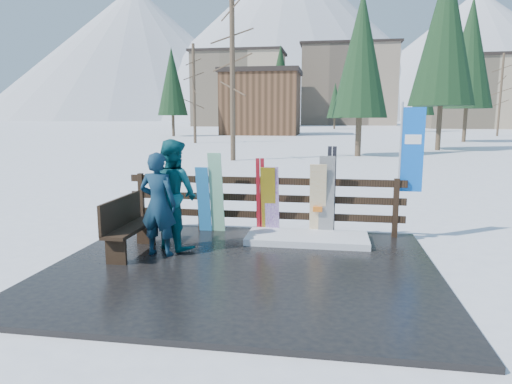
% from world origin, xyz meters
% --- Properties ---
extents(ground, '(700.00, 700.00, 0.00)m').
position_xyz_m(ground, '(0.00, 0.00, 0.00)').
color(ground, white).
rests_on(ground, ground).
extents(deck, '(6.00, 5.00, 0.08)m').
position_xyz_m(deck, '(0.00, 0.00, 0.04)').
color(deck, black).
rests_on(deck, ground).
extents(fence, '(5.60, 0.10, 1.15)m').
position_xyz_m(fence, '(0.00, 2.20, 0.74)').
color(fence, black).
rests_on(fence, deck).
extents(snow_patch, '(2.26, 1.00, 0.12)m').
position_xyz_m(snow_patch, '(0.93, 1.60, 0.14)').
color(snow_patch, white).
rests_on(snow_patch, deck).
extents(bench, '(0.41, 1.50, 0.97)m').
position_xyz_m(bench, '(-2.07, 0.36, 0.60)').
color(bench, black).
rests_on(bench, deck).
extents(snowboard_0, '(0.26, 0.28, 1.34)m').
position_xyz_m(snowboard_0, '(-1.18, 1.98, 0.75)').
color(snowboard_0, '#2A89D5').
rests_on(snowboard_0, deck).
extents(snowboard_1, '(0.27, 0.32, 1.63)m').
position_xyz_m(snowboard_1, '(-0.91, 1.98, 0.89)').
color(snowboard_1, white).
rests_on(snowboard_1, deck).
extents(snowboard_2, '(0.28, 0.34, 1.37)m').
position_xyz_m(snowboard_2, '(0.14, 1.98, 0.76)').
color(snowboard_2, yellow).
rests_on(snowboard_2, deck).
extents(snowboard_3, '(0.28, 0.31, 1.38)m').
position_xyz_m(snowboard_3, '(0.21, 1.98, 0.77)').
color(snowboard_3, silver).
rests_on(snowboard_3, deck).
extents(snowboard_4, '(0.30, 0.23, 1.59)m').
position_xyz_m(snowboard_4, '(1.27, 1.98, 0.88)').
color(snowboard_4, black).
rests_on(snowboard_4, deck).
extents(snowboard_5, '(0.31, 0.34, 1.44)m').
position_xyz_m(snowboard_5, '(1.11, 1.98, 0.80)').
color(snowboard_5, white).
rests_on(snowboard_5, deck).
extents(ski_pair_a, '(0.16, 0.16, 1.53)m').
position_xyz_m(ski_pair_a, '(-0.03, 2.05, 0.84)').
color(ski_pair_a, maroon).
rests_on(ski_pair_a, deck).
extents(ski_pair_b, '(0.17, 0.23, 1.77)m').
position_xyz_m(ski_pair_b, '(1.36, 2.05, 0.97)').
color(ski_pair_b, black).
rests_on(ski_pair_b, deck).
extents(rental_flag, '(0.45, 0.04, 2.60)m').
position_xyz_m(rental_flag, '(2.81, 2.25, 1.69)').
color(rental_flag, silver).
rests_on(rental_flag, deck).
extents(person_front, '(0.67, 0.47, 1.75)m').
position_xyz_m(person_front, '(-1.50, 0.36, 0.95)').
color(person_front, '#123A4C').
rests_on(person_front, deck).
extents(person_back, '(1.19, 1.12, 1.94)m').
position_xyz_m(person_back, '(-1.40, 0.84, 1.05)').
color(person_back, '#0E535F').
rests_on(person_back, deck).
extents(resort_buildings, '(73.00, 87.60, 22.60)m').
position_xyz_m(resort_buildings, '(1.03, 115.41, 9.81)').
color(resort_buildings, tan).
rests_on(resort_buildings, ground).
extents(trees, '(41.98, 68.67, 12.74)m').
position_xyz_m(trees, '(4.27, 47.27, 5.72)').
color(trees, '#382B1E').
rests_on(trees, ground).
extents(mountains, '(520.00, 260.00, 120.00)m').
position_xyz_m(mountains, '(-10.50, 328.41, 50.20)').
color(mountains, white).
rests_on(mountains, ground).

